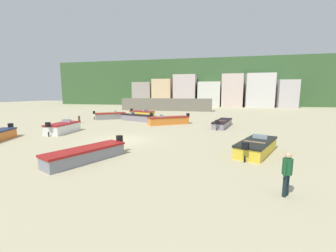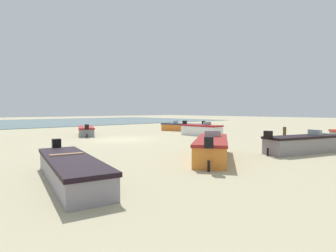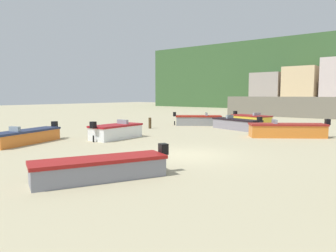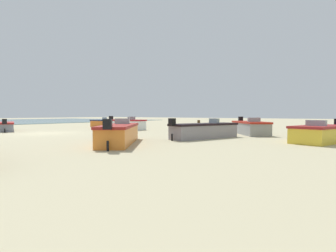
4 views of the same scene
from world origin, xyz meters
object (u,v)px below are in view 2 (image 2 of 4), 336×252
at_px(boat_grey_5, 71,169).
at_px(boat_grey_6, 86,131).
at_px(mooring_post_near_water, 284,133).
at_px(boat_grey_3, 304,144).
at_px(boat_orange_7, 212,148).
at_px(boat_white_4, 201,130).
at_px(boat_orange_1, 182,127).

xyz_separation_m(boat_grey_5, boat_grey_6, (-7.56, -14.33, 0.00)).
xyz_separation_m(boat_grey_5, mooring_post_near_water, (-17.26, -0.95, 0.08)).
xyz_separation_m(boat_grey_3, boat_orange_7, (4.82, -2.16, 0.02)).
bearing_deg(boat_white_4, boat_grey_3, 66.91).
relative_size(boat_orange_1, boat_orange_7, 1.01).
bearing_deg(boat_orange_1, boat_grey_6, 148.06).
distance_m(boat_orange_1, boat_grey_6, 10.01).
distance_m(boat_orange_1, mooring_post_near_water, 10.87).
bearing_deg(boat_grey_5, boat_orange_7, -172.61).
bearing_deg(boat_grey_6, boat_orange_7, -70.46).
bearing_deg(boat_orange_7, boat_grey_3, 30.59).
height_order(boat_grey_6, boat_orange_7, boat_orange_7).
distance_m(boat_orange_1, boat_grey_3, 15.79).
bearing_deg(boat_orange_7, mooring_post_near_water, 62.49).
relative_size(boat_grey_3, boat_orange_7, 1.01).
xyz_separation_m(boat_white_4, boat_grey_6, (7.17, -7.23, -0.10)).
xyz_separation_m(boat_grey_3, boat_white_4, (-3.65, -9.82, 0.02)).
distance_m(boat_grey_5, boat_grey_6, 16.20).
bearing_deg(boat_orange_1, boat_white_4, -135.53).
xyz_separation_m(boat_white_4, mooring_post_near_water, (-2.54, 6.15, -0.02)).
height_order(boat_orange_7, mooring_post_near_water, boat_orange_7).
distance_m(boat_white_4, mooring_post_near_water, 6.66).
bearing_deg(mooring_post_near_water, boat_grey_6, -54.05).
relative_size(boat_grey_6, boat_orange_7, 0.96).
distance_m(boat_orange_1, boat_grey_5, 20.91).
bearing_deg(boat_white_4, boat_orange_1, -120.82).
bearing_deg(boat_orange_7, boat_white_4, 96.81).
relative_size(boat_orange_1, mooring_post_near_water, 5.35).
bearing_deg(boat_grey_5, boat_grey_6, -105.35).
bearing_deg(mooring_post_near_water, boat_grey_3, 30.62).
bearing_deg(boat_orange_7, boat_orange_1, 103.08).
relative_size(boat_orange_1, boat_grey_5, 0.88).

